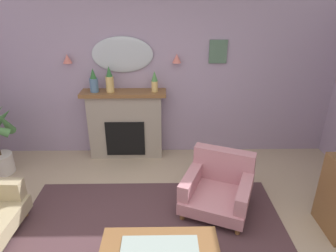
% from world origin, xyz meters
% --- Properties ---
extents(wall_back, '(6.96, 0.10, 2.65)m').
position_xyz_m(wall_back, '(0.00, 2.50, 1.33)').
color(wall_back, '#9E8CA8').
rests_on(wall_back, ground).
extents(patterned_rug, '(3.20, 2.40, 0.01)m').
position_xyz_m(patterned_rug, '(0.00, 0.20, 0.01)').
color(patterned_rug, '#4C3338').
rests_on(patterned_rug, ground).
extents(fireplace, '(1.36, 0.36, 1.16)m').
position_xyz_m(fireplace, '(-0.48, 2.28, 0.57)').
color(fireplace, gray).
rests_on(fireplace, ground).
extents(mantel_vase_left, '(0.13, 0.13, 0.38)m').
position_xyz_m(mantel_vase_left, '(-0.93, 2.25, 1.32)').
color(mantel_vase_left, '#4C7093').
rests_on(mantel_vase_left, fireplace).
extents(mantel_vase_centre, '(0.13, 0.13, 0.41)m').
position_xyz_m(mantel_vase_centre, '(-0.68, 2.25, 1.34)').
color(mantel_vase_centre, tan).
rests_on(mantel_vase_centre, fireplace).
extents(mantel_vase_right, '(0.10, 0.10, 0.33)m').
position_xyz_m(mantel_vase_right, '(0.02, 2.25, 1.33)').
color(mantel_vase_right, tan).
rests_on(mantel_vase_right, fireplace).
extents(wall_mirror, '(0.96, 0.06, 0.56)m').
position_xyz_m(wall_mirror, '(-0.48, 2.42, 1.71)').
color(wall_mirror, '#B2BCC6').
extents(wall_sconce_left, '(0.14, 0.14, 0.14)m').
position_xyz_m(wall_sconce_left, '(-1.33, 2.37, 1.66)').
color(wall_sconce_left, '#D17066').
extents(wall_sconce_right, '(0.14, 0.14, 0.14)m').
position_xyz_m(wall_sconce_right, '(0.37, 2.37, 1.66)').
color(wall_sconce_right, '#D17066').
extents(framed_picture, '(0.28, 0.03, 0.36)m').
position_xyz_m(framed_picture, '(1.02, 2.43, 1.75)').
color(framed_picture, '#4C6B56').
extents(armchair_by_coffee_table, '(1.05, 1.06, 0.71)m').
position_xyz_m(armchair_by_coffee_table, '(0.86, 0.91, 0.31)').
color(armchair_by_coffee_table, '#B77A84').
rests_on(armchair_by_coffee_table, ground).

